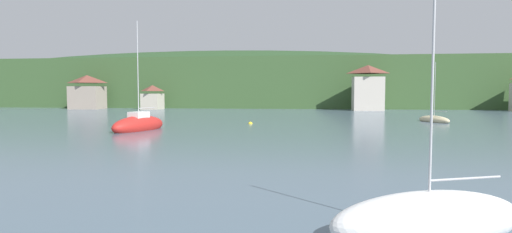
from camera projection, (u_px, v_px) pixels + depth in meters
The scene contains 8 objects.
wooded_hillside at pixel (250, 88), 136.33m from camera, with size 352.00×73.63×28.91m.
shore_building_west at pixel (87, 92), 92.98m from camera, with size 7.29×5.48×7.86m.
shore_building_westcentral at pixel (153, 98), 90.87m from camera, with size 4.05×5.06×5.50m.
shore_building_central at pixel (368, 89), 84.94m from camera, with size 6.53×5.31×9.64m.
sailboat_far_0 at pixel (434, 120), 52.39m from camera, with size 3.68×5.54×8.13m.
sailboat_far_3 at pixel (139, 125), 41.16m from camera, with size 4.24×7.91×11.74m.
sailboat_near_9 at pixel (429, 220), 11.10m from camera, with size 6.20×3.85×6.88m.
mooring_buoy_near at pixel (250, 124), 49.41m from camera, with size 0.54×0.54×0.54m, color yellow.
Camera 1 is at (2.86, 30.18, 3.94)m, focal length 28.03 mm.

